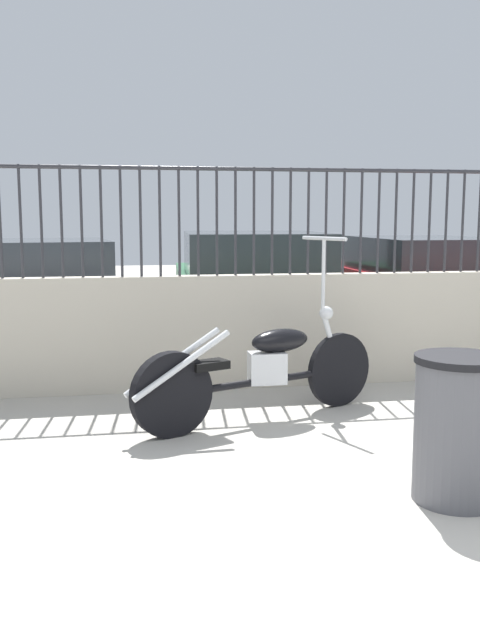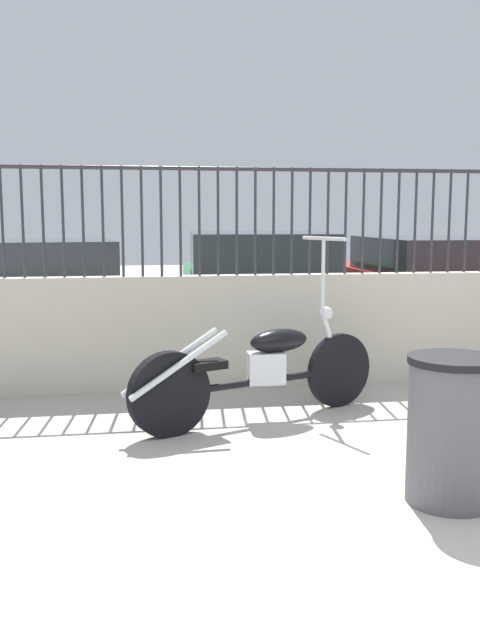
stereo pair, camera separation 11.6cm
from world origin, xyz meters
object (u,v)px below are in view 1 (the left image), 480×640
(motorcycle_black, at_px, (252,370))
(trash_bin, at_px, (458,428))
(car_green, at_px, (252,284))
(car_white, at_px, (43,288))
(car_red, at_px, (419,283))

(motorcycle_black, distance_m, trash_bin, 1.87)
(trash_bin, xyz_separation_m, car_green, (-0.05, 5.53, 0.27))
(car_white, height_order, car_red, car_red)
(trash_bin, bearing_deg, car_white, 114.61)
(motorcycle_black, distance_m, car_green, 3.93)
(car_red, bearing_deg, motorcycle_black, 142.39)
(trash_bin, bearing_deg, car_green, 90.52)
(motorcycle_black, bearing_deg, car_white, 91.73)
(car_red, bearing_deg, trash_bin, 158.60)
(car_white, height_order, car_green, car_green)
(car_green, height_order, car_red, car_green)
(car_green, xyz_separation_m, car_red, (2.31, 0.03, -0.03))
(car_red, bearing_deg, car_white, 86.78)
(motorcycle_black, relative_size, car_white, 0.50)
(motorcycle_black, distance_m, car_red, 4.96)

